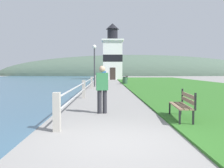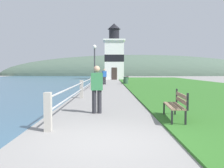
% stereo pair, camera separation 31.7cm
% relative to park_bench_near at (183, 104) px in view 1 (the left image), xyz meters
% --- Properties ---
extents(ground_plane, '(160.00, 160.00, 0.00)m').
position_rel_park_bench_near_xyz_m(ground_plane, '(-2.15, -2.27, -0.54)').
color(ground_plane, gray).
extents(grass_verge, '(12.00, 55.57, 0.06)m').
position_rel_park_bench_near_xyz_m(grass_verge, '(5.44, 16.25, -0.51)').
color(grass_verge, '#2D6623').
rests_on(grass_verge, ground_plane).
extents(seawall_railing, '(0.18, 30.67, 1.00)m').
position_rel_park_bench_near_xyz_m(seawall_railing, '(-3.64, 13.97, 0.07)').
color(seawall_railing, '#A8A399').
rests_on(seawall_railing, ground_plane).
extents(park_bench_near, '(0.60, 1.68, 0.94)m').
position_rel_park_bench_near_xyz_m(park_bench_near, '(0.00, 0.00, 0.00)').
color(park_bench_near, '#846B51').
rests_on(park_bench_near, ground_plane).
extents(park_bench_midway, '(0.50, 1.78, 0.94)m').
position_rel_park_bench_near_xyz_m(park_bench_midway, '(-0.06, 22.24, 0.00)').
color(park_bench_midway, '#846B51').
rests_on(park_bench_midway, ground_plane).
extents(lighthouse, '(3.64, 3.64, 9.44)m').
position_rel_park_bench_near_xyz_m(lighthouse, '(-1.31, 34.81, 3.40)').
color(lighthouse, white).
rests_on(lighthouse, ground_plane).
extents(person_strolling, '(0.48, 0.40, 1.71)m').
position_rel_park_bench_near_xyz_m(person_strolling, '(-2.64, 19.60, 0.39)').
color(person_strolling, '#28282D').
rests_on(person_strolling, ground_plane).
extents(person_by_railing, '(0.44, 0.27, 1.73)m').
position_rel_park_bench_near_xyz_m(person_by_railing, '(-2.53, 1.39, 0.40)').
color(person_by_railing, '#28282D').
rests_on(person_by_railing, ground_plane).
extents(trash_bin, '(0.54, 0.54, 0.84)m').
position_rel_park_bench_near_xyz_m(trash_bin, '(-0.27, 20.06, -0.11)').
color(trash_bin, '#2D5138').
rests_on(trash_bin, ground_plane).
extents(lamp_post, '(0.36, 0.36, 3.96)m').
position_rel_park_bench_near_xyz_m(lamp_post, '(-3.49, 16.10, 2.20)').
color(lamp_post, '#333338').
rests_on(lamp_post, ground_plane).
extents(distant_hillside, '(80.00, 16.00, 12.00)m').
position_rel_park_bench_near_xyz_m(distant_hillside, '(5.85, 64.77, -0.54)').
color(distant_hillside, '#475B4C').
rests_on(distant_hillside, ground_plane).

